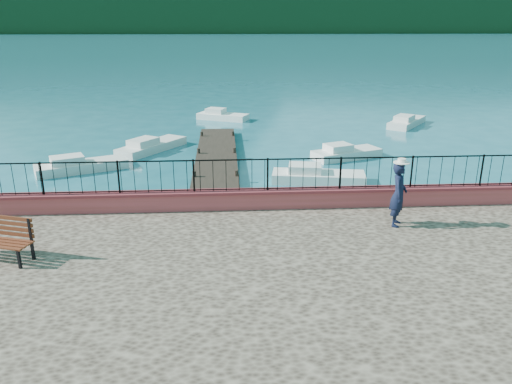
{
  "coord_description": "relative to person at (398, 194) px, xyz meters",
  "views": [
    {
      "loc": [
        -1.55,
        -10.51,
        6.6
      ],
      "look_at": [
        -0.76,
        2.0,
        2.3
      ],
      "focal_mm": 35.0,
      "sensor_mm": 36.0,
      "label": 1
    }
  ],
  "objects": [
    {
      "name": "boat_2",
      "position": [
        1.43,
        11.61,
        -1.7
      ],
      "size": [
        3.76,
        2.49,
        0.8
      ],
      "primitive_type": "cube",
      "rotation": [
        0.0,
        0.0,
        0.37
      ],
      "color": "silver",
      "rests_on": "ground"
    },
    {
      "name": "boat_3",
      "position": [
        -8.65,
        13.79,
        -1.7
      ],
      "size": [
        3.5,
        4.31,
        0.8
      ],
      "primitive_type": "cube",
      "rotation": [
        0.0,
        0.0,
        0.98
      ],
      "color": "silver",
      "rests_on": "ground"
    },
    {
      "name": "far_forest",
      "position": [
        -3.17,
        297.88,
        6.9
      ],
      "size": [
        900.0,
        60.0,
        18.0
      ],
      "primitive_type": "cube",
      "color": "black",
      "rests_on": "ground"
    },
    {
      "name": "railing",
      "position": [
        -3.17,
        1.58,
        0.16
      ],
      "size": [
        27.0,
        0.05,
        0.95
      ],
      "primitive_type": "cube",
      "color": "black",
      "rests_on": "parapet"
    },
    {
      "name": "ground",
      "position": [
        -3.17,
        -2.12,
        -2.1
      ],
      "size": [
        2000.0,
        2000.0,
        0.0
      ],
      "primitive_type": "plane",
      "color": "#19596B",
      "rests_on": "ground"
    },
    {
      "name": "boat_1",
      "position": [
        -0.73,
        7.72,
        -1.7
      ],
      "size": [
        4.11,
        1.93,
        0.8
      ],
      "primitive_type": "cube",
      "rotation": [
        0.0,
        0.0,
        -0.16
      ],
      "color": "white",
      "rests_on": "ground"
    },
    {
      "name": "boat_5",
      "position": [
        7.39,
        19.56,
        -1.7
      ],
      "size": [
        3.53,
        4.02,
        0.8
      ],
      "primitive_type": "cube",
      "rotation": [
        0.0,
        0.0,
        0.91
      ],
      "color": "silver",
      "rests_on": "ground"
    },
    {
      "name": "boat_4",
      "position": [
        -4.86,
        22.46,
        -1.7
      ],
      "size": [
        3.76,
        2.66,
        0.8
      ],
      "primitive_type": "cube",
      "rotation": [
        0.0,
        0.0,
        -0.43
      ],
      "color": "white",
      "rests_on": "ground"
    },
    {
      "name": "dock",
      "position": [
        -5.17,
        9.88,
        -1.95
      ],
      "size": [
        2.0,
        16.0,
        0.3
      ],
      "primitive_type": "cube",
      "color": "#2D231C",
      "rests_on": "ground"
    },
    {
      "name": "boat_0",
      "position": [
        -11.39,
        10.11,
        -1.7
      ],
      "size": [
        4.23,
        2.86,
        0.8
      ],
      "primitive_type": "cube",
      "rotation": [
        0.0,
        0.0,
        0.43
      ],
      "color": "silver",
      "rests_on": "ground"
    },
    {
      "name": "hat",
      "position": [
        0.0,
        0.0,
        0.96
      ],
      "size": [
        0.44,
        0.44,
        0.12
      ],
      "primitive_type": "cylinder",
      "color": "white",
      "rests_on": "person"
    },
    {
      "name": "person",
      "position": [
        0.0,
        0.0,
        0.0
      ],
      "size": [
        0.65,
        0.77,
        1.8
      ],
      "primitive_type": "imported",
      "rotation": [
        0.0,
        0.0,
        1.17
      ],
      "color": "black",
      "rests_on": "promenade"
    },
    {
      "name": "parapet",
      "position": [
        -3.17,
        1.58,
        -0.61
      ],
      "size": [
        28.0,
        0.46,
        0.58
      ],
      "primitive_type": "cube",
      "color": "#B9434D",
      "rests_on": "promenade"
    },
    {
      "name": "companion_hill",
      "position": [
        216.83,
        557.88,
        -2.1
      ],
      "size": [
        448.0,
        384.0,
        180.0
      ],
      "primitive_type": "ellipsoid",
      "color": "#142D23",
      "rests_on": "ground"
    }
  ]
}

